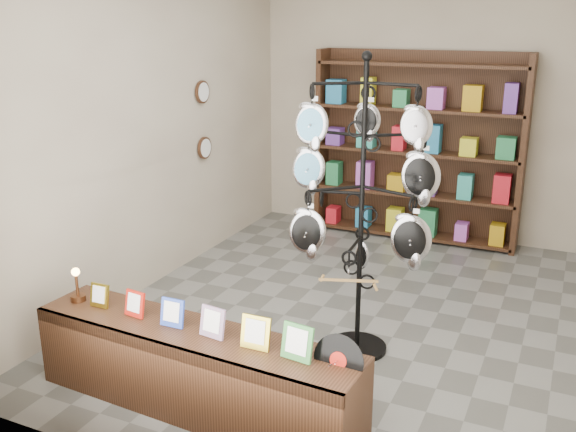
% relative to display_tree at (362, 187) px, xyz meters
% --- Properties ---
extents(ground, '(5.00, 5.00, 0.00)m').
position_rel_display_tree_xyz_m(ground, '(-0.29, 0.62, -1.35)').
color(ground, slate).
rests_on(ground, ground).
extents(room_envelope, '(5.00, 5.00, 5.00)m').
position_rel_display_tree_xyz_m(room_envelope, '(-0.29, 0.62, 0.50)').
color(room_envelope, beige).
rests_on(room_envelope, ground).
extents(display_tree, '(1.21, 1.18, 2.33)m').
position_rel_display_tree_xyz_m(display_tree, '(0.00, 0.00, 0.00)').
color(display_tree, black).
rests_on(display_tree, ground).
extents(front_shelf, '(2.39, 0.61, 0.84)m').
position_rel_display_tree_xyz_m(front_shelf, '(-0.73, -1.23, -1.06)').
color(front_shelf, black).
rests_on(front_shelf, ground).
extents(back_shelving, '(2.42, 0.36, 2.20)m').
position_rel_display_tree_xyz_m(back_shelving, '(-0.29, 2.92, -0.32)').
color(back_shelving, black).
rests_on(back_shelving, ground).
extents(wall_clocks, '(0.03, 0.24, 0.84)m').
position_rel_display_tree_xyz_m(wall_clocks, '(-2.26, 1.42, 0.15)').
color(wall_clocks, black).
rests_on(wall_clocks, ground).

